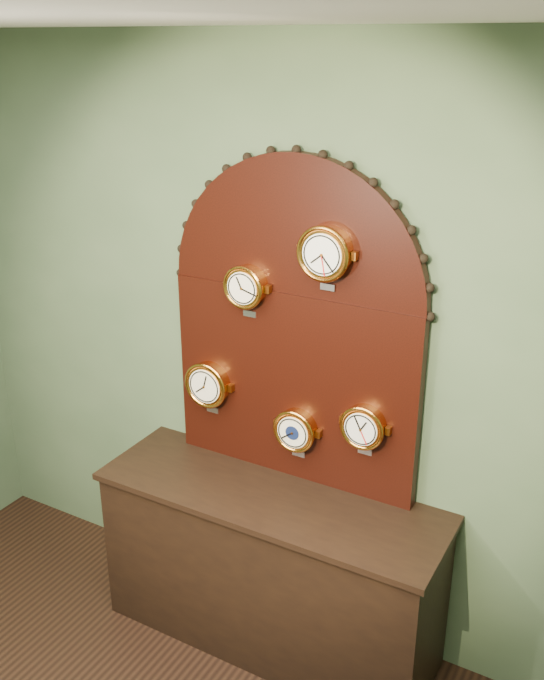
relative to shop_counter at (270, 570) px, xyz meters
The scene contains 8 objects.
wall_back 1.04m from the shop_counter, 90.00° to the left, with size 4.00×4.00×0.00m, color #43583C.
shop_counter is the anchor object (origin of this frame).
display_board 1.25m from the shop_counter, 90.00° to the left, with size 1.26×0.06×1.53m.
roman_clock 1.37m from the shop_counter, 143.55° to the left, with size 0.20×0.08×0.25m.
arabic_clock 1.56m from the shop_counter, 41.77° to the left, with size 0.24×0.08×0.29m.
hygrometer 0.94m from the shop_counter, 160.26° to the left, with size 0.23×0.08×0.28m.
barometer 0.72m from the shop_counter, 72.54° to the left, with size 0.21×0.08×0.26m.
tide_clock 0.90m from the shop_counter, 22.27° to the left, with size 0.20×0.08×0.26m.
Camera 1 is at (1.41, -0.25, 2.75)m, focal length 39.17 mm.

